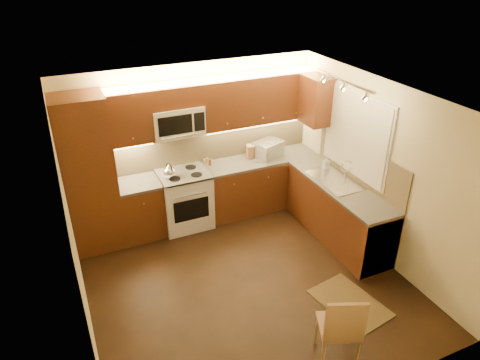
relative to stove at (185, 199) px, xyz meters
name	(u,v)px	position (x,y,z in m)	size (l,w,h in m)	color
floor	(247,282)	(0.30, -1.68, -0.46)	(4.00, 4.00, 0.01)	black
ceiling	(248,102)	(0.30, -1.68, 2.04)	(4.00, 4.00, 0.01)	beige
wall_back	(194,142)	(0.30, 0.32, 0.79)	(4.00, 0.01, 2.50)	beige
wall_front	(347,313)	(0.30, -3.67, 0.79)	(4.00, 0.01, 2.50)	beige
wall_left	(74,242)	(-1.70, -1.68, 0.79)	(0.01, 4.00, 2.50)	beige
wall_right	(379,171)	(2.30, -1.68, 0.79)	(0.01, 4.00, 2.50)	beige
pantry	(89,176)	(-1.35, 0.02, 0.69)	(0.70, 0.60, 2.30)	#4B1B10
base_cab_back_left	(141,209)	(-0.69, 0.02, -0.03)	(0.62, 0.60, 0.86)	#4B1B10
counter_back_left	(138,184)	(-0.69, 0.02, 0.42)	(0.62, 0.60, 0.04)	#363431
base_cab_back_right	(260,184)	(1.34, 0.02, -0.03)	(1.92, 0.60, 0.86)	#4B1B10
counter_back_right	(261,160)	(1.34, 0.02, 0.42)	(1.92, 0.60, 0.04)	#363431
base_cab_right	(338,213)	(2.00, -1.28, -0.03)	(0.60, 2.00, 0.86)	#4B1B10
counter_right	(341,186)	(2.00, -1.28, 0.42)	(0.60, 2.00, 0.04)	#363431
dishwasher	(367,237)	(2.00, -1.98, -0.03)	(0.58, 0.60, 0.84)	silver
backsplash_back	(215,142)	(0.65, 0.31, 0.74)	(3.30, 0.02, 0.60)	tan
backsplash_right	(360,163)	(2.29, -1.28, 0.74)	(0.02, 2.00, 0.60)	tan
upper_cab_back_left	(128,117)	(-0.69, 0.15, 1.42)	(0.62, 0.35, 0.75)	#4B1B10
upper_cab_back_right	(259,99)	(1.34, 0.15, 1.42)	(1.92, 0.35, 0.75)	#4B1B10
upper_cab_bridge	(175,96)	(0.00, 0.15, 1.63)	(0.76, 0.35, 0.31)	#4B1B10
upper_cab_right_corner	(316,100)	(2.12, -0.28, 1.42)	(0.35, 0.50, 0.75)	#4B1B10
stove	(185,199)	(0.00, 0.00, 0.00)	(0.76, 0.65, 0.92)	silver
microwave	(177,121)	(0.00, 0.14, 1.26)	(0.76, 0.38, 0.44)	silver
window_frame	(357,134)	(2.29, -1.12, 1.14)	(0.03, 1.44, 1.24)	silver
window_blinds	(355,134)	(2.27, -1.12, 1.14)	(0.02, 1.36, 1.16)	silver
sink	(336,176)	(2.00, -1.12, 0.52)	(0.52, 0.86, 0.15)	silver
faucet	(346,170)	(2.18, -1.12, 0.59)	(0.20, 0.04, 0.30)	silver
track_light_bar	(344,81)	(1.85, -1.27, 2.00)	(0.04, 1.20, 0.03)	silver
kettle	(170,171)	(-0.22, -0.06, 0.58)	(0.21, 0.21, 0.24)	silver
toaster_oven	(268,149)	(1.48, 0.04, 0.57)	(0.44, 0.33, 0.27)	silver
knife_block	(250,151)	(1.20, 0.15, 0.54)	(0.10, 0.15, 0.21)	olive
spice_jar_a	(205,160)	(0.44, 0.23, 0.49)	(0.05, 0.05, 0.10)	silver
spice_jar_b	(210,162)	(0.49, 0.13, 0.49)	(0.04, 0.04, 0.10)	brown
spice_jar_c	(210,160)	(0.53, 0.23, 0.49)	(0.04, 0.04, 0.10)	silver
spice_jar_d	(207,161)	(0.47, 0.22, 0.48)	(0.04, 0.04, 0.09)	#A67631
soap_bottle	(326,163)	(2.10, -0.73, 0.54)	(0.09, 0.09, 0.20)	#ADAEB1
rug	(350,303)	(1.32, -2.58, -0.45)	(0.63, 0.94, 0.01)	black
dining_chair	(339,325)	(0.67, -3.17, 0.01)	(0.42, 0.42, 0.94)	olive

